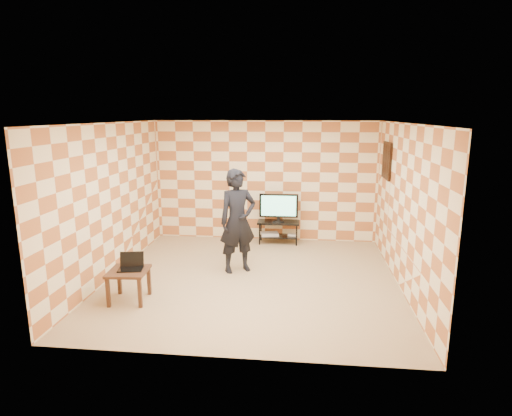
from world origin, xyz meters
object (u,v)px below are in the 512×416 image
at_px(tv_stand, 278,227).
at_px(tv, 279,206).
at_px(person, 238,221).
at_px(side_table, 128,276).

relative_size(tv_stand, tv, 1.08).
xyz_separation_m(tv_stand, tv, (-0.00, -0.00, 0.48)).
bearing_deg(person, tv_stand, 40.89).
bearing_deg(person, side_table, -164.73).
distance_m(tv, person, 1.91).
height_order(tv, person, person).
relative_size(tv_stand, person, 0.49).
distance_m(tv_stand, side_table, 3.91).
relative_size(tv, person, 0.45).
xyz_separation_m(tv_stand, side_table, (-2.13, -3.28, 0.05)).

